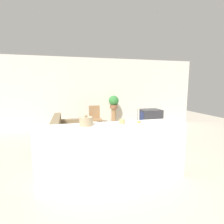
{
  "coord_description": "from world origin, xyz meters",
  "views": [
    {
      "loc": [
        -0.75,
        -3.39,
        1.66
      ],
      "look_at": [
        0.57,
        1.76,
        0.85
      ],
      "focal_mm": 28.0,
      "sensor_mm": 36.0,
      "label": 1
    }
  ],
  "objects": [
    {
      "name": "ground_plane",
      "position": [
        0.0,
        0.0,
        0.0
      ],
      "size": [
        14.0,
        14.0,
        0.0
      ],
      "primitive_type": "plane",
      "color": "beige"
    },
    {
      "name": "tv_stand",
      "position": [
        1.85,
        1.75,
        0.2
      ],
      "size": [
        0.88,
        0.57,
        0.41
      ],
      "color": "#9E754C",
      "rests_on": "ground_plane"
    },
    {
      "name": "candlestick",
      "position": [
        0.44,
        -0.6,
        1.12
      ],
      "size": [
        0.07,
        0.07,
        0.3
      ],
      "color": "#B7933D",
      "rests_on": "foreground_counter"
    },
    {
      "name": "decorative_bowl",
      "position": [
        -0.47,
        -0.6,
        1.09
      ],
      "size": [
        0.22,
        0.22,
        0.19
      ],
      "color": "tan",
      "rests_on": "foreground_counter"
    },
    {
      "name": "plant_stand",
      "position": [
        0.98,
        3.09,
        0.39
      ],
      "size": [
        0.18,
        0.18,
        0.78
      ],
      "color": "#9E754C",
      "rests_on": "ground_plane"
    },
    {
      "name": "candle_jar",
      "position": [
        0.14,
        -0.6,
        1.05
      ],
      "size": [
        0.1,
        0.1,
        0.08
      ],
      "color": "tan",
      "rests_on": "foreground_counter"
    },
    {
      "name": "wall_back",
      "position": [
        0.0,
        3.43,
        1.35
      ],
      "size": [
        9.0,
        0.06,
        2.7
      ],
      "color": "silver",
      "rests_on": "ground_plane"
    },
    {
      "name": "foreground_counter",
      "position": [
        0.0,
        -0.6,
        0.51
      ],
      "size": [
        2.54,
        0.44,
        1.01
      ],
      "color": "white",
      "rests_on": "ground_plane"
    },
    {
      "name": "television",
      "position": [
        1.85,
        1.75,
        0.65
      ],
      "size": [
        0.67,
        0.54,
        0.48
      ],
      "color": "#333338",
      "rests_on": "tv_stand"
    },
    {
      "name": "potted_plant",
      "position": [
        0.98,
        3.09,
        1.04
      ],
      "size": [
        0.38,
        0.38,
        0.49
      ],
      "color": "#8E5B3D",
      "rests_on": "plant_stand"
    },
    {
      "name": "couch",
      "position": [
        -0.76,
        1.37,
        0.28
      ],
      "size": [
        0.9,
        2.05,
        0.8
      ],
      "color": "#847051",
      "rests_on": "ground_plane"
    },
    {
      "name": "wooden_chair",
      "position": [
        0.19,
        2.77,
        0.52
      ],
      "size": [
        0.44,
        0.44,
        0.93
      ],
      "color": "#9E754C",
      "rests_on": "ground_plane"
    }
  ]
}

